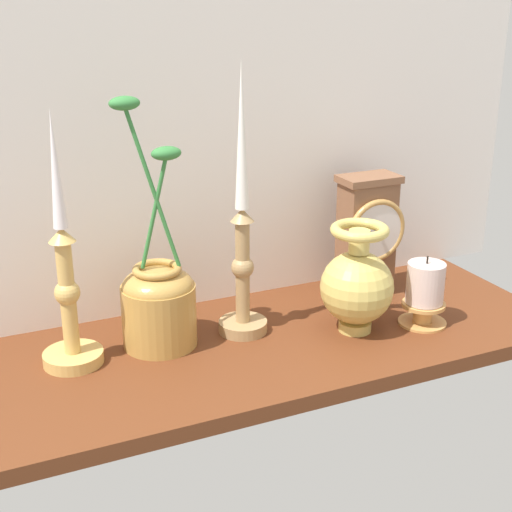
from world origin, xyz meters
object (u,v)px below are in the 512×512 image
object	(u,v)px
candlestick_tall_center	(67,294)
brass_vase_bulbous	(357,283)
brass_vase_jar	(158,300)
mantel_clock	(367,234)
pillar_candle_front	(425,293)
candlestick_tall_left	(242,249)

from	to	relation	value
candlestick_tall_center	brass_vase_bulbous	bearing A→B (deg)	-10.04
brass_vase_bulbous	brass_vase_jar	distance (cm)	30.90
mantel_clock	candlestick_tall_center	world-z (taller)	candlestick_tall_center
mantel_clock	candlestick_tall_center	size ratio (longest dim) A/B	0.58
candlestick_tall_center	pillar_candle_front	world-z (taller)	candlestick_tall_center
candlestick_tall_left	candlestick_tall_center	distance (cm)	26.76
candlestick_tall_left	brass_vase_bulbous	size ratio (longest dim) A/B	2.39
brass_vase_bulbous	pillar_candle_front	distance (cm)	11.91
candlestick_tall_left	brass_vase_bulbous	distance (cm)	18.95
candlestick_tall_center	brass_vase_bulbous	xyz separation A→B (cm)	(43.15, -7.64, -2.88)
mantel_clock	brass_vase_jar	distance (cm)	39.64
candlestick_tall_left	candlestick_tall_center	xyz separation A→B (cm)	(-26.58, 0.56, -3.02)
candlestick_tall_center	brass_vase_jar	world-z (taller)	brass_vase_jar
candlestick_tall_center	brass_vase_jar	xyz separation A→B (cm)	(13.38, 0.60, -3.59)
mantel_clock	candlestick_tall_left	size ratio (longest dim) A/B	0.51
candlestick_tall_left	brass_vase_jar	xyz separation A→B (cm)	(-13.21, 1.15, -6.61)
mantel_clock	brass_vase_jar	size ratio (longest dim) A/B	0.57
brass_vase_jar	brass_vase_bulbous	bearing A→B (deg)	-15.46
mantel_clock	brass_vase_bulbous	size ratio (longest dim) A/B	1.22
brass_vase_bulbous	candlestick_tall_left	bearing A→B (deg)	156.85
candlestick_tall_center	mantel_clock	bearing A→B (deg)	4.96
candlestick_tall_left	brass_vase_jar	size ratio (longest dim) A/B	1.12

